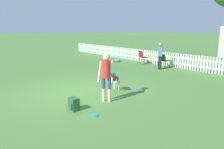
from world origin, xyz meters
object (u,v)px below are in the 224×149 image
handler_person (107,72)px  backpack_on_grass (74,104)px  frisbee_near_dog (94,115)px  folding_chair_blue_left (164,60)px  leaping_dog (115,78)px  frisbee_near_handler (138,90)px  spectator_standing (160,53)px  folding_chair_center (142,56)px

handler_person → backpack_on_grass: (0.07, -1.27, -0.81)m
frisbee_near_dog → folding_chair_blue_left: 8.40m
leaping_dog → folding_chair_blue_left: folding_chair_blue_left is taller
handler_person → leaping_dog: (-0.79, 0.94, -0.48)m
frisbee_near_handler → backpack_on_grass: size_ratio=0.59×
folding_chair_blue_left → spectator_standing: bearing=112.0°
folding_chair_center → spectator_standing: bearing=177.0°
folding_chair_blue_left → spectator_standing: size_ratio=0.55×
leaping_dog → frisbee_near_handler: 1.05m
frisbee_near_handler → backpack_on_grass: 3.09m
handler_person → frisbee_near_handler: handler_person is taller
folding_chair_blue_left → spectator_standing: (0.15, -0.53, 0.43)m
frisbee_near_dog → spectator_standing: size_ratio=0.14×
frisbee_near_dog → spectator_standing: spectator_standing is taller
backpack_on_grass → folding_chair_center: folding_chair_center is taller
folding_chair_blue_left → backpack_on_grass: bearing=118.0°
backpack_on_grass → frisbee_near_dog: bearing=20.3°
frisbee_near_handler → folding_chair_blue_left: 5.40m
leaping_dog → spectator_standing: spectator_standing is taller
frisbee_near_handler → folding_chair_center: bearing=133.9°
folding_chair_center → frisbee_near_handler: bearing=146.5°
frisbee_near_dog → backpack_on_grass: backpack_on_grass is taller
backpack_on_grass → spectator_standing: spectator_standing is taller
handler_person → spectator_standing: bearing=76.6°
folding_chair_blue_left → frisbee_near_dog: bearing=123.2°
handler_person → spectator_standing: (-2.89, 5.93, -0.05)m
leaping_dog → folding_chair_blue_left: 5.96m
folding_chair_center → spectator_standing: 2.16m
backpack_on_grass → folding_chair_center: bearing=122.8°
handler_person → folding_chair_center: handler_person is taller
folding_chair_center → handler_person: bearing=139.8°
spectator_standing → leaping_dog: bearing=138.0°
frisbee_near_handler → frisbee_near_dog: 3.02m
handler_person → frisbee_near_dog: (0.79, -1.00, -0.98)m
leaping_dog → spectator_standing: 5.43m
spectator_standing → folding_chair_blue_left: bearing=-48.9°
frisbee_near_handler → folding_chair_blue_left: size_ratio=0.26×
folding_chair_center → spectator_standing: (2.05, -0.57, 0.40)m
folding_chair_center → spectator_standing: spectator_standing is taller
frisbee_near_dog → backpack_on_grass: size_ratio=0.59×
backpack_on_grass → spectator_standing: (-2.96, 7.19, 0.76)m
handler_person → folding_chair_center: bearing=87.8°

